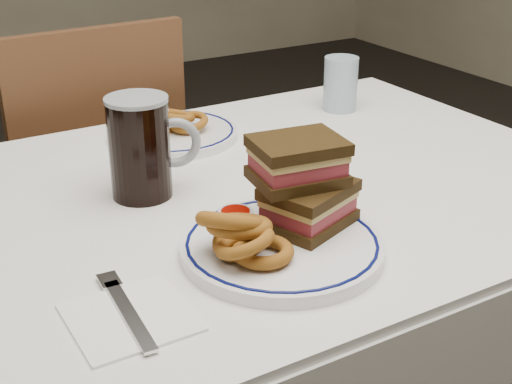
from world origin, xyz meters
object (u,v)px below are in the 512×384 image
main_plate (282,246)px  reuben_sandwich (303,183)px  beer_mug (142,146)px  far_plate (173,133)px  chair_far (90,186)px

main_plate → reuben_sandwich: 0.10m
beer_mug → far_plate: size_ratio=0.66×
reuben_sandwich → beer_mug: 0.29m
chair_far → far_plate: bearing=-81.3°
reuben_sandwich → beer_mug: bearing=120.3°
beer_mug → chair_far: bearing=81.8°
reuben_sandwich → beer_mug: size_ratio=0.93×
main_plate → far_plate: bearing=82.9°
chair_far → main_plate: bearing=-90.0°
chair_far → beer_mug: 0.71m
chair_far → reuben_sandwich: 0.93m
chair_far → main_plate: 0.94m
chair_far → far_plate: size_ratio=3.65×
reuben_sandwich → beer_mug: (-0.14, 0.25, 0.00)m
reuben_sandwich → far_plate: reuben_sandwich is taller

